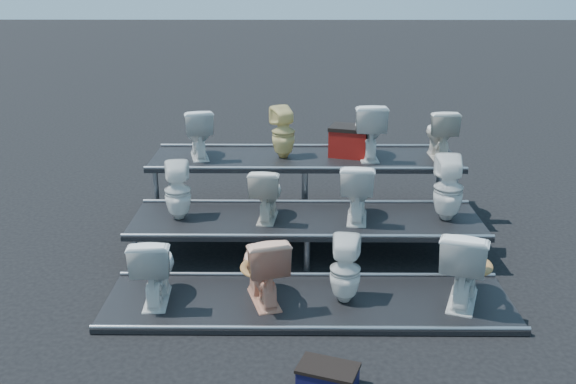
{
  "coord_description": "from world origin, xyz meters",
  "views": [
    {
      "loc": [
        -0.16,
        -7.22,
        3.29
      ],
      "look_at": [
        -0.22,
        0.1,
        0.76
      ],
      "focal_mm": 40.0,
      "sensor_mm": 36.0,
      "label": 1
    }
  ],
  "objects_px": {
    "toilet_1": "(263,267)",
    "toilet_5": "(267,193)",
    "toilet_10": "(368,130)",
    "toilet_0": "(154,267)",
    "toilet_8": "(198,133)",
    "toilet_4": "(178,191)",
    "toilet_2": "(345,270)",
    "red_crate": "(350,143)",
    "toilet_6": "(357,191)",
    "toilet_11": "(440,133)",
    "step_stool": "(328,378)",
    "toilet_9": "(283,132)",
    "toilet_7": "(448,188)",
    "toilet_3": "(465,264)"
  },
  "relations": [
    {
      "from": "toilet_9",
      "to": "toilet_11",
      "type": "xyz_separation_m",
      "value": [
        2.13,
        0.0,
        -0.01
      ]
    },
    {
      "from": "toilet_8",
      "to": "red_crate",
      "type": "height_order",
      "value": "toilet_8"
    },
    {
      "from": "step_stool",
      "to": "toilet_9",
      "type": "bearing_deg",
      "value": 115.81
    },
    {
      "from": "toilet_0",
      "to": "toilet_5",
      "type": "bearing_deg",
      "value": -133.73
    },
    {
      "from": "toilet_8",
      "to": "toilet_7",
      "type": "bearing_deg",
      "value": 144.55
    },
    {
      "from": "toilet_7",
      "to": "toilet_5",
      "type": "bearing_deg",
      "value": 3.36
    },
    {
      "from": "toilet_2",
      "to": "toilet_11",
      "type": "height_order",
      "value": "toilet_11"
    },
    {
      "from": "toilet_2",
      "to": "toilet_6",
      "type": "bearing_deg",
      "value": -91.94
    },
    {
      "from": "step_stool",
      "to": "toilet_8",
      "type": "bearing_deg",
      "value": 131.44
    },
    {
      "from": "toilet_6",
      "to": "toilet_10",
      "type": "bearing_deg",
      "value": -94.63
    },
    {
      "from": "toilet_6",
      "to": "toilet_8",
      "type": "distance_m",
      "value": 2.47
    },
    {
      "from": "toilet_1",
      "to": "toilet_5",
      "type": "bearing_deg",
      "value": -105.66
    },
    {
      "from": "toilet_1",
      "to": "toilet_10",
      "type": "height_order",
      "value": "toilet_10"
    },
    {
      "from": "toilet_1",
      "to": "toilet_2",
      "type": "bearing_deg",
      "value": 163.97
    },
    {
      "from": "toilet_1",
      "to": "toilet_9",
      "type": "bearing_deg",
      "value": -109.81
    },
    {
      "from": "toilet_3",
      "to": "toilet_9",
      "type": "bearing_deg",
      "value": -34.19
    },
    {
      "from": "toilet_4",
      "to": "toilet_5",
      "type": "distance_m",
      "value": 1.06
    },
    {
      "from": "toilet_2",
      "to": "step_stool",
      "type": "relative_size",
      "value": 1.49
    },
    {
      "from": "toilet_0",
      "to": "toilet_8",
      "type": "xyz_separation_m",
      "value": [
        0.12,
        2.6,
        0.77
      ]
    },
    {
      "from": "toilet_7",
      "to": "toilet_9",
      "type": "relative_size",
      "value": 1.11
    },
    {
      "from": "toilet_6",
      "to": "red_crate",
      "type": "xyz_separation_m",
      "value": [
        0.02,
        1.38,
        0.23
      ]
    },
    {
      "from": "toilet_8",
      "to": "toilet_10",
      "type": "distance_m",
      "value": 2.32
    },
    {
      "from": "toilet_2",
      "to": "toilet_9",
      "type": "xyz_separation_m",
      "value": [
        -0.67,
        2.6,
        0.8
      ]
    },
    {
      "from": "toilet_7",
      "to": "toilet_11",
      "type": "relative_size",
      "value": 1.15
    },
    {
      "from": "toilet_5",
      "to": "step_stool",
      "type": "height_order",
      "value": "toilet_5"
    },
    {
      "from": "toilet_8",
      "to": "step_stool",
      "type": "xyz_separation_m",
      "value": [
        1.59,
        -3.98,
        -1.12
      ]
    },
    {
      "from": "toilet_10",
      "to": "toilet_0",
      "type": "bearing_deg",
      "value": 45.45
    },
    {
      "from": "toilet_5",
      "to": "red_crate",
      "type": "relative_size",
      "value": 1.27
    },
    {
      "from": "toilet_4",
      "to": "step_stool",
      "type": "xyz_separation_m",
      "value": [
        1.67,
        -2.68,
        -0.72
      ]
    },
    {
      "from": "toilet_1",
      "to": "toilet_3",
      "type": "xyz_separation_m",
      "value": [
        2.05,
        0.0,
        0.04
      ]
    },
    {
      "from": "toilet_7",
      "to": "toilet_9",
      "type": "distance_m",
      "value": 2.4
    },
    {
      "from": "toilet_9",
      "to": "toilet_3",
      "type": "bearing_deg",
      "value": 103.24
    },
    {
      "from": "toilet_8",
      "to": "toilet_10",
      "type": "height_order",
      "value": "toilet_10"
    },
    {
      "from": "toilet_1",
      "to": "toilet_5",
      "type": "height_order",
      "value": "toilet_5"
    },
    {
      "from": "toilet_4",
      "to": "toilet_9",
      "type": "bearing_deg",
      "value": -142.25
    },
    {
      "from": "toilet_7",
      "to": "toilet_10",
      "type": "bearing_deg",
      "value": -54.21
    },
    {
      "from": "toilet_1",
      "to": "step_stool",
      "type": "distance_m",
      "value": 1.55
    },
    {
      "from": "toilet_4",
      "to": "toilet_5",
      "type": "relative_size",
      "value": 1.08
    },
    {
      "from": "toilet_6",
      "to": "toilet_11",
      "type": "relative_size",
      "value": 1.05
    },
    {
      "from": "red_crate",
      "to": "toilet_9",
      "type": "bearing_deg",
      "value": -157.84
    },
    {
      "from": "toilet_1",
      "to": "toilet_7",
      "type": "height_order",
      "value": "toilet_7"
    },
    {
      "from": "toilet_10",
      "to": "step_stool",
      "type": "bearing_deg",
      "value": 78.23
    },
    {
      "from": "toilet_3",
      "to": "toilet_2",
      "type": "bearing_deg",
      "value": 19.93
    },
    {
      "from": "toilet_10",
      "to": "toilet_7",
      "type": "bearing_deg",
      "value": 121.01
    },
    {
      "from": "toilet_2",
      "to": "red_crate",
      "type": "distance_m",
      "value": 2.77
    },
    {
      "from": "toilet_1",
      "to": "red_crate",
      "type": "relative_size",
      "value": 1.48
    },
    {
      "from": "toilet_2",
      "to": "toilet_5",
      "type": "xyz_separation_m",
      "value": [
        -0.85,
        1.3,
        0.37
      ]
    },
    {
      "from": "toilet_2",
      "to": "toilet_9",
      "type": "relative_size",
      "value": 1.0
    },
    {
      "from": "toilet_4",
      "to": "toilet_6",
      "type": "distance_m",
      "value": 2.14
    },
    {
      "from": "toilet_8",
      "to": "toilet_9",
      "type": "xyz_separation_m",
      "value": [
        1.16,
        0.0,
        0.01
      ]
    }
  ]
}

